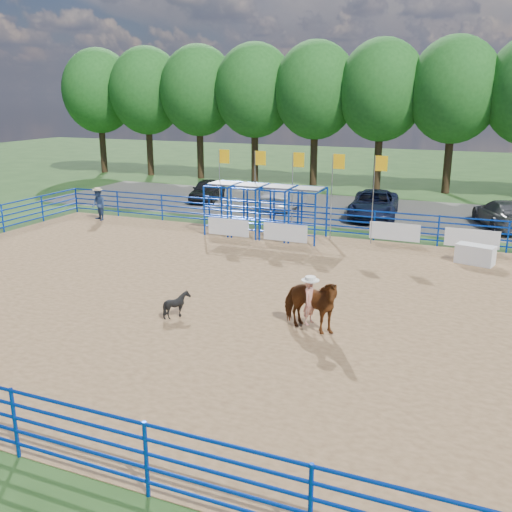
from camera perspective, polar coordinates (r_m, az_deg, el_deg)
name	(u,v)px	position (r m, az deg, el deg)	size (l,w,h in m)	color
ground	(232,297)	(20.23, -2.42, -4.11)	(120.00, 120.00, 0.00)	#2F5321
arena_dirt	(232,297)	(20.23, -2.42, -4.08)	(30.00, 20.00, 0.02)	#A17A50
gravel_strip	(348,210)	(35.82, 9.15, 4.55)	(40.00, 10.00, 0.01)	#67645C
announcer_table	(475,254)	(25.65, 21.07, 0.15)	(1.53, 0.71, 0.81)	white
horse_and_rider	(310,302)	(17.11, 5.40, -4.57)	(2.22, 1.42, 2.41)	brown
calf	(177,305)	(18.42, -7.91, -4.83)	(0.68, 0.77, 0.85)	black
spectator_cowboy	(99,204)	(33.43, -15.47, 5.00)	(1.07, 0.99, 1.83)	navy
car_a	(207,190)	(38.56, -4.90, 6.59)	(1.70, 4.22, 1.44)	black
car_b	(285,196)	(35.72, 2.96, 5.97)	(1.63, 4.67, 1.54)	gray
car_c	(374,204)	(33.75, 11.71, 5.08)	(2.57, 5.57, 1.55)	#161C37
car_d	(504,214)	(33.21, 23.52, 3.88)	(2.11, 5.19, 1.51)	#545457
perimeter_fence	(232,277)	(19.99, -2.44, -2.09)	(30.10, 20.10, 1.50)	#0836B9
chute_assembly	(272,212)	(28.46, 1.59, 4.42)	(19.32, 2.41, 4.20)	#0836B9
treeline	(382,85)	(43.97, 12.50, 16.32)	(56.40, 6.40, 11.24)	#3F2B19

